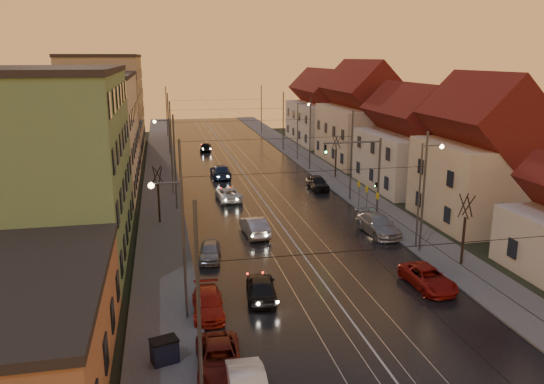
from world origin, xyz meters
TOP-DOWN VIEW (x-y plane):
  - ground at (0.00, 0.00)m, footprint 160.00×160.00m
  - road at (0.00, 40.00)m, footprint 16.00×120.00m
  - sidewalk_left at (-10.00, 40.00)m, footprint 4.00×120.00m
  - sidewalk_right at (10.00, 40.00)m, footprint 4.00×120.00m
  - tram_rail_0 at (-2.20, 40.00)m, footprint 0.06×120.00m
  - tram_rail_1 at (-0.77, 40.00)m, footprint 0.06×120.00m
  - tram_rail_2 at (0.77, 40.00)m, footprint 0.06×120.00m
  - tram_rail_3 at (2.20, 40.00)m, footprint 0.06×120.00m
  - apartment_left_1 at (-17.50, 14.00)m, footprint 10.00×18.00m
  - apartment_left_2 at (-17.50, 34.00)m, footprint 10.00×20.00m
  - apartment_left_3 at (-17.50, 58.00)m, footprint 10.00×24.00m
  - house_right_1 at (17.00, 15.00)m, footprint 8.67×10.20m
  - house_right_2 at (17.00, 28.00)m, footprint 9.18×12.24m
  - house_right_3 at (17.00, 43.00)m, footprint 9.18×14.28m
  - house_right_4 at (17.00, 61.00)m, footprint 9.18×16.32m
  - catenary_pole_l_0 at (-8.60, -6.00)m, footprint 0.16×0.16m
  - catenary_pole_l_1 at (-8.60, 9.00)m, footprint 0.16×0.16m
  - catenary_pole_r_1 at (8.60, 9.00)m, footprint 0.16×0.16m
  - catenary_pole_l_2 at (-8.60, 24.00)m, footprint 0.16×0.16m
  - catenary_pole_r_2 at (8.60, 24.00)m, footprint 0.16×0.16m
  - catenary_pole_l_3 at (-8.60, 39.00)m, footprint 0.16×0.16m
  - catenary_pole_r_3 at (8.60, 39.00)m, footprint 0.16×0.16m
  - catenary_pole_l_4 at (-8.60, 54.00)m, footprint 0.16×0.16m
  - catenary_pole_r_4 at (8.60, 54.00)m, footprint 0.16×0.16m
  - catenary_pole_l_5 at (-8.60, 72.00)m, footprint 0.16×0.16m
  - catenary_pole_r_5 at (8.60, 72.00)m, footprint 0.16×0.16m
  - street_lamp_0 at (-9.10, 2.00)m, footprint 1.75×0.32m
  - street_lamp_1 at (9.10, 10.00)m, footprint 1.75×0.32m
  - street_lamp_2 at (-9.10, 30.00)m, footprint 1.75×0.32m
  - street_lamp_3 at (9.10, 46.00)m, footprint 1.75×0.32m
  - traffic_light_mast at (7.99, 18.00)m, footprint 5.30×0.32m
  - bare_tree_0 at (-10.20, 20.00)m, footprint 1.09×1.09m
  - bare_tree_1 at (10.20, 6.00)m, footprint 1.09×1.09m
  - bare_tree_2 at (10.40, 34.00)m, footprint 1.09×1.09m
  - driving_car_0 at (-4.30, 3.83)m, footprint 2.22×4.43m
  - driving_car_1 at (-2.68, 15.38)m, footprint 1.95×4.68m
  - driving_car_2 at (-3.40, 26.47)m, footprint 2.46×4.89m
  - driving_car_3 at (-3.00, 37.09)m, footprint 2.22×5.41m
  - driving_car_4 at (-3.20, 55.72)m, footprint 2.14×4.26m
  - parked_left_1 at (-7.60, -3.30)m, footprint 2.28×4.60m
  - parked_left_2 at (-7.60, 2.53)m, footprint 1.85×4.26m
  - parked_left_3 at (-6.72, 10.74)m, footprint 1.96×3.83m
  - parked_right_0 at (6.20, 3.19)m, footprint 2.36×4.71m
  - parked_right_1 at (7.26, 13.64)m, footprint 2.48×5.51m
  - parked_right_2 at (6.73, 29.12)m, footprint 1.78×4.36m
  - dumpster at (-10.04, -2.22)m, footprint 1.38×1.12m

SIDE VIEW (x-z plane):
  - ground at x=0.00m, z-range 0.00..0.00m
  - road at x=0.00m, z-range 0.00..0.04m
  - tram_rail_0 at x=-2.20m, z-range 0.04..0.07m
  - tram_rail_1 at x=-0.77m, z-range 0.04..0.07m
  - tram_rail_2 at x=0.77m, z-range 0.04..0.07m
  - tram_rail_3 at x=2.20m, z-range 0.04..0.07m
  - sidewalk_left at x=-10.00m, z-range 0.00..0.15m
  - sidewalk_right at x=10.00m, z-range 0.00..0.15m
  - parked_left_2 at x=-7.60m, z-range 0.00..1.22m
  - parked_left_3 at x=-6.72m, z-range 0.00..1.25m
  - parked_left_1 at x=-7.60m, z-range 0.00..1.25m
  - parked_right_0 at x=6.20m, z-range 0.00..1.28m
  - driving_car_2 at x=-3.40m, z-range 0.00..1.33m
  - driving_car_4 at x=-3.20m, z-range 0.00..1.39m
  - dumpster at x=-10.04m, z-range 0.15..1.25m
  - driving_car_0 at x=-4.30m, z-range 0.00..1.45m
  - parked_right_2 at x=6.73m, z-range 0.00..1.48m
  - driving_car_1 at x=-2.68m, z-range 0.00..1.51m
  - driving_car_3 at x=-3.00m, z-range 0.00..1.57m
  - parked_right_1 at x=7.26m, z-range 0.00..1.57m
  - bare_tree_0 at x=-10.20m, z-range -0.07..5.04m
  - bare_tree_1 at x=10.20m, z-range -0.07..5.04m
  - bare_tree_2 at x=10.40m, z-range -0.07..5.04m
  - catenary_pole_l_0 at x=-8.60m, z-range 0.00..9.00m
  - catenary_pole_l_1 at x=-8.60m, z-range 0.00..9.00m
  - catenary_pole_r_1 at x=8.60m, z-range 0.00..9.00m
  - catenary_pole_l_2 at x=-8.60m, z-range 0.00..9.00m
  - catenary_pole_r_2 at x=8.60m, z-range 0.00..9.00m
  - catenary_pole_l_3 at x=-8.60m, z-range 0.00..9.00m
  - catenary_pole_r_3 at x=8.60m, z-range 0.00..9.00m
  - catenary_pole_l_4 at x=-8.60m, z-range 0.00..9.00m
  - catenary_pole_r_4 at x=8.60m, z-range 0.00..9.00m
  - catenary_pole_l_5 at x=-8.60m, z-range 0.00..9.00m
  - catenary_pole_r_5 at x=8.60m, z-range 0.00..9.00m
  - traffic_light_mast at x=7.99m, z-range 1.00..8.20m
  - house_right_2 at x=17.00m, z-range 0.04..9.24m
  - street_lamp_0 at x=-9.10m, z-range 0.89..8.89m
  - street_lamp_1 at x=9.10m, z-range 0.89..8.89m
  - street_lamp_2 at x=-9.10m, z-range 0.89..8.89m
  - street_lamp_3 at x=9.10m, z-range 0.89..8.89m
  - house_right_4 at x=17.00m, z-range 0.05..10.05m
  - house_right_1 at x=17.00m, z-range 0.05..10.85m
  - house_right_3 at x=17.00m, z-range 0.05..11.55m
  - apartment_left_2 at x=-17.50m, z-range 0.00..12.00m
  - apartment_left_1 at x=-17.50m, z-range 0.00..13.00m
  - apartment_left_3 at x=-17.50m, z-range 0.00..14.00m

